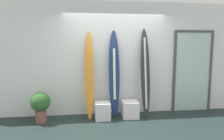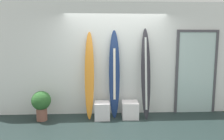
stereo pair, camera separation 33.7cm
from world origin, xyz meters
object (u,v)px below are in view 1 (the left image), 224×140
Objects in this scene: display_block_center at (130,109)px; display_block_left at (103,111)px; surfboard_navy at (114,74)px; surfboard_charcoal at (145,74)px; potted_plant at (40,104)px; surfboard_sunset at (89,75)px; glass_door at (192,70)px.

display_block_left is at bearing -176.37° from display_block_center.
surfboard_navy is 0.98× the size of surfboard_charcoal.
potted_plant is (-1.40, -0.01, 0.22)m from display_block_left.
surfboard_sunset is 5.13× the size of display_block_left.
glass_door is 3.88m from potted_plant.
glass_door is (2.70, 0.22, 0.06)m from surfboard_sunset.
glass_door is (2.10, 0.19, 0.04)m from surfboard_navy.
glass_door reaches higher than potted_plant.
display_block_center is at bearing -6.48° from surfboard_sunset.
display_block_center is (0.67, 0.04, -0.00)m from display_block_left.
glass_door is (1.73, 0.33, 0.89)m from display_block_center.
glass_door is (2.40, 0.37, 0.89)m from display_block_left.
display_block_center is (0.37, -0.13, -0.86)m from surfboard_navy.
surfboard_charcoal is 1.38m from glass_door.
potted_plant is at bearing -179.44° from display_block_left.
surfboard_sunset is at bearing 152.87° from display_block_left.
display_block_left is 0.19× the size of glass_door.
potted_plant is (-1.70, -0.19, -0.64)m from surfboard_navy.
display_block_center is at bearing -19.32° from surfboard_navy.
display_block_center is (-0.37, -0.06, -0.86)m from surfboard_charcoal.
display_block_left is 2.59m from glass_door.
display_block_center is 2.09m from potted_plant.
surfboard_navy is at bearing -174.72° from glass_door.
surfboard_charcoal is at bearing 2.69° from potted_plant.
potted_plant is at bearing -178.45° from display_block_center.
display_block_left is 0.58× the size of potted_plant.
surfboard_charcoal reaches higher than potted_plant.
surfboard_navy reaches higher than surfboard_sunset.
display_block_left is (0.30, -0.15, -0.83)m from surfboard_sunset.
surfboard_charcoal reaches higher than glass_door.
potted_plant is at bearing -177.31° from surfboard_charcoal.
surfboard_navy is 0.92m from display_block_left.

